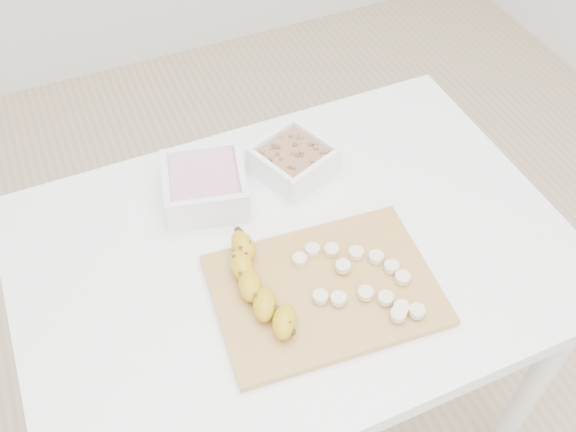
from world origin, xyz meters
name	(u,v)px	position (x,y,z in m)	size (l,w,h in m)	color
ground	(292,419)	(0.00, 0.00, 0.00)	(3.50, 3.50, 0.00)	#C6AD89
table	(294,279)	(0.00, 0.00, 0.65)	(1.00, 0.70, 0.75)	white
bowl_yogurt	(205,185)	(-0.11, 0.18, 0.79)	(0.19, 0.19, 0.07)	white
bowl_granola	(293,160)	(0.08, 0.18, 0.78)	(0.17, 0.17, 0.06)	white
cutting_board	(325,290)	(0.01, -0.11, 0.76)	(0.38, 0.27, 0.01)	#BA8F46
banana	(260,286)	(-0.10, -0.07, 0.78)	(0.06, 0.23, 0.04)	#B69413
banana_slices	(362,279)	(0.07, -0.12, 0.77)	(0.17, 0.21, 0.02)	beige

